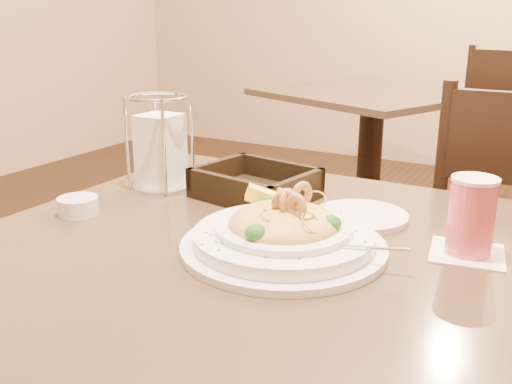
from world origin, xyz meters
The scene contains 9 objects.
main_table centered at (0.00, 0.00, 0.50)m, with size 0.90×0.90×0.73m.
background_table centered at (-0.44, 1.96, 0.50)m, with size 1.18×1.18×0.73m.
dining_chair_far centered at (0.13, 2.52, 0.50)m, with size 0.52×0.52×0.93m.
pasta_bowl centered at (0.06, 0.00, 0.76)m, with size 0.36×0.32×0.10m.
drink_glass centered at (0.32, 0.12, 0.79)m, with size 0.12×0.12×0.12m.
bread_basket centered at (-0.11, 0.21, 0.75)m, with size 0.24×0.21×0.06m.
napkin_caddy centered at (-0.32, 0.18, 0.81)m, with size 0.12×0.12×0.20m.
side_plate centered at (0.12, 0.19, 0.73)m, with size 0.17×0.17×0.01m, color white.
butter_ramekin centered at (-0.34, -0.04, 0.74)m, with size 0.07×0.07×0.03m, color white.
Camera 1 is at (0.43, -0.75, 1.08)m, focal length 40.00 mm.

